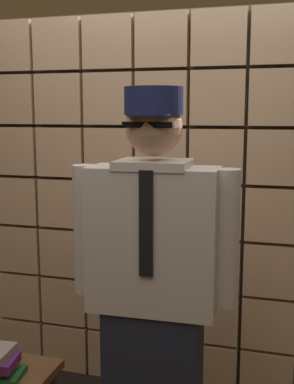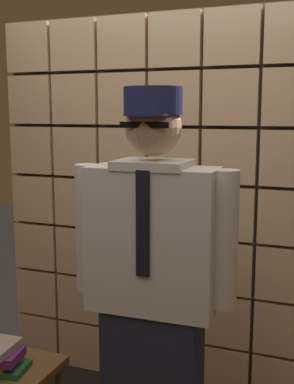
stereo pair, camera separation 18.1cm
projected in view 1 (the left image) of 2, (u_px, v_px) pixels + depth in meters
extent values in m
cube|color=#E0B78C|center=(23.00, 340.00, 3.38)|extent=(0.30, 0.08, 0.30)
cube|color=#E0B78C|center=(66.00, 347.00, 3.29)|extent=(0.30, 0.08, 0.30)
cube|color=#E0B78C|center=(112.00, 353.00, 3.20)|extent=(0.30, 0.08, 0.30)
cube|color=#E0B78C|center=(161.00, 360.00, 3.11)|extent=(0.30, 0.08, 0.30)
cube|color=#E0B78C|center=(212.00, 368.00, 3.02)|extent=(0.30, 0.08, 0.30)
cube|color=#E0B78C|center=(266.00, 375.00, 2.93)|extent=(0.30, 0.08, 0.30)
cube|color=#E0B78C|center=(21.00, 295.00, 3.33)|extent=(0.30, 0.08, 0.30)
cube|color=#E0B78C|center=(65.00, 300.00, 3.24)|extent=(0.30, 0.08, 0.30)
cube|color=#E0B78C|center=(112.00, 306.00, 3.15)|extent=(0.30, 0.08, 0.30)
cube|color=#E0B78C|center=(161.00, 311.00, 3.06)|extent=(0.30, 0.08, 0.30)
cube|color=#E0B78C|center=(213.00, 317.00, 2.97)|extent=(0.30, 0.08, 0.30)
cube|color=#E0B78C|center=(268.00, 324.00, 2.88)|extent=(0.30, 0.08, 0.30)
cube|color=#E0B78C|center=(19.00, 249.00, 3.28)|extent=(0.30, 0.08, 0.30)
cube|color=#E0B78C|center=(64.00, 252.00, 3.19)|extent=(0.30, 0.08, 0.30)
cube|color=#E0B78C|center=(111.00, 257.00, 3.10)|extent=(0.30, 0.08, 0.30)
cube|color=#E0B78C|center=(161.00, 261.00, 3.01)|extent=(0.30, 0.08, 0.30)
cube|color=#E0B78C|center=(214.00, 265.00, 2.92)|extent=(0.30, 0.08, 0.30)
cube|color=#E0B78C|center=(271.00, 270.00, 2.83)|extent=(0.30, 0.08, 0.30)
cube|color=#E0B78C|center=(17.00, 201.00, 3.23)|extent=(0.30, 0.08, 0.30)
cube|color=#E0B78C|center=(62.00, 203.00, 3.14)|extent=(0.30, 0.08, 0.30)
cube|color=#E0B78C|center=(110.00, 206.00, 3.05)|extent=(0.30, 0.08, 0.30)
cube|color=#E0B78C|center=(161.00, 209.00, 2.96)|extent=(0.30, 0.08, 0.30)
cube|color=#E0B78C|center=(215.00, 212.00, 2.87)|extent=(0.30, 0.08, 0.30)
cube|color=#E0B78C|center=(273.00, 215.00, 2.78)|extent=(0.30, 0.08, 0.30)
cube|color=#E0B78C|center=(15.00, 151.00, 3.17)|extent=(0.30, 0.08, 0.30)
cube|color=#E0B78C|center=(61.00, 152.00, 3.08)|extent=(0.30, 0.08, 0.30)
cube|color=#E0B78C|center=(110.00, 153.00, 2.99)|extent=(0.30, 0.08, 0.30)
cube|color=#E0B78C|center=(162.00, 154.00, 2.90)|extent=(0.30, 0.08, 0.30)
cube|color=#E0B78C|center=(217.00, 156.00, 2.81)|extent=(0.30, 0.08, 0.30)
cube|color=#E0B78C|center=(275.00, 157.00, 2.72)|extent=(0.30, 0.08, 0.30)
cube|color=#E0B78C|center=(13.00, 100.00, 3.12)|extent=(0.30, 0.08, 0.30)
cube|color=#E0B78C|center=(60.00, 99.00, 3.03)|extent=(0.30, 0.08, 0.30)
cube|color=#E0B78C|center=(109.00, 99.00, 2.94)|extent=(0.30, 0.08, 0.30)
cube|color=#E0B78C|center=(162.00, 98.00, 2.85)|extent=(0.30, 0.08, 0.30)
cube|color=#E0B78C|center=(218.00, 98.00, 2.76)|extent=(0.30, 0.08, 0.30)
cube|color=#E0B78C|center=(278.00, 97.00, 2.67)|extent=(0.30, 0.08, 0.30)
cube|color=#E0B78C|center=(11.00, 46.00, 3.07)|extent=(0.30, 0.08, 0.30)
cube|color=#E0B78C|center=(58.00, 44.00, 2.98)|extent=(0.30, 0.08, 0.30)
cube|color=#E0B78C|center=(108.00, 42.00, 2.89)|extent=(0.30, 0.08, 0.30)
cube|color=#E0B78C|center=(162.00, 40.00, 2.80)|extent=(0.30, 0.08, 0.30)
cube|color=#E0B78C|center=(219.00, 38.00, 2.71)|extent=(0.30, 0.08, 0.30)
cube|color=#E0B78C|center=(280.00, 35.00, 2.62)|extent=(0.30, 0.08, 0.30)
cube|color=#5B5447|center=(163.00, 207.00, 3.01)|extent=(2.29, 0.02, 2.29)
cube|color=silver|center=(153.00, 239.00, 2.07)|extent=(0.55, 0.25, 0.61)
cube|color=black|center=(146.00, 224.00, 1.94)|extent=(0.06, 0.01, 0.43)
cube|color=silver|center=(154.00, 164.00, 2.02)|extent=(0.30, 0.25, 0.04)
sphere|color=tan|center=(154.00, 127.00, 2.00)|extent=(0.23, 0.23, 0.23)
ellipsoid|color=black|center=(150.00, 138.00, 1.96)|extent=(0.15, 0.09, 0.11)
cube|color=black|center=(147.00, 125.00, 1.90)|extent=(0.20, 0.02, 0.02)
cylinder|color=#191E47|center=(148.00, 115.00, 1.91)|extent=(0.18, 0.18, 0.01)
cylinder|color=#191E47|center=(154.00, 101.00, 1.98)|extent=(0.24, 0.24, 0.11)
cylinder|color=silver|center=(226.00, 238.00, 2.00)|extent=(0.11, 0.11, 0.56)
cylinder|color=silver|center=(86.00, 229.00, 2.15)|extent=(0.11, 0.11, 0.56)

